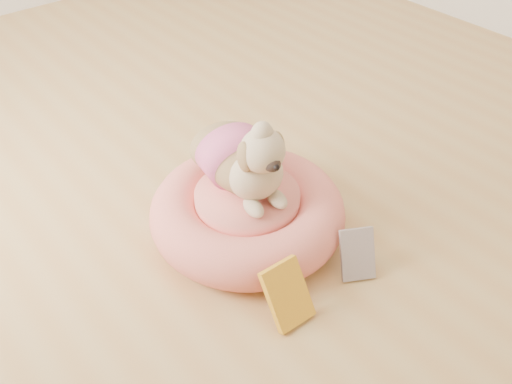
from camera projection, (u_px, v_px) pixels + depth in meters
floor at (249, 150)px, 2.59m from camera, size 4.50×4.50×0.00m
pet_bed at (247, 212)px, 2.12m from camera, size 0.73×0.73×0.19m
dog at (243, 146)px, 1.98m from camera, size 0.40×0.52×0.35m
book_yellow at (287, 294)px, 1.81m from camera, size 0.14×0.14×0.19m
book_white at (357, 254)px, 1.96m from camera, size 0.16×0.15×0.17m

